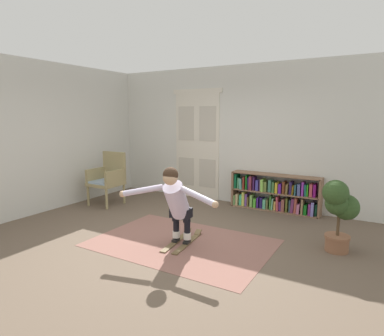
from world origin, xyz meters
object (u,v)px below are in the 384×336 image
object	(u,v)px
bookshelf	(274,194)
person_skier	(176,199)
wicker_chair	(108,177)
skis_pair	(183,241)
potted_plant	(339,207)

from	to	relation	value
bookshelf	person_skier	world-z (taller)	person_skier
person_skier	wicker_chair	bearing A→B (deg)	153.80
skis_pair	person_skier	bearing A→B (deg)	-83.14
bookshelf	potted_plant	size ratio (longest dim) A/B	1.71
bookshelf	potted_plant	xyz separation A→B (m)	(1.35, -1.52, 0.31)
bookshelf	wicker_chair	distance (m)	3.44
skis_pair	person_skier	world-z (taller)	person_skier
person_skier	potted_plant	bearing A→B (deg)	27.50
potted_plant	person_skier	world-z (taller)	person_skier
potted_plant	skis_pair	distance (m)	2.26
bookshelf	wicker_chair	xyz separation A→B (m)	(-3.18, -1.30, 0.25)
potted_plant	skis_pair	bearing A→B (deg)	-157.78
person_skier	bookshelf	bearing A→B (deg)	75.88
bookshelf	person_skier	size ratio (longest dim) A/B	1.20
potted_plant	wicker_chair	bearing A→B (deg)	177.30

